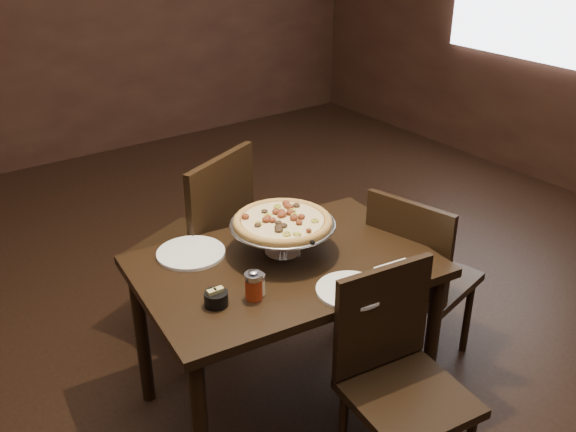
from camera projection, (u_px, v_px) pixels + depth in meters
room at (320, 84)px, 2.27m from camera, size 6.04×7.04×2.84m
dining_table at (285, 283)px, 2.55m from camera, size 1.22×0.88×0.71m
pizza_stand at (283, 222)px, 2.51m from camera, size 0.42×0.42×0.17m
parmesan_shaker at (258, 284)px, 2.29m from camera, size 0.05×0.05×0.09m
pepper_flake_shaker at (254, 285)px, 2.26m from camera, size 0.07×0.07×0.11m
packet_caddy at (216, 298)px, 2.23m from camera, size 0.08×0.08×0.07m
napkin_stack at (401, 273)px, 2.42m from camera, size 0.17×0.17×0.02m
plate_left at (191, 253)px, 2.56m from camera, size 0.27×0.27×0.01m
plate_near at (351, 290)px, 2.32m from camera, size 0.25×0.25×0.01m
serving_spatula at (308, 238)px, 2.40m from camera, size 0.12×0.12×0.02m
chair_far at (201, 242)px, 3.00m from camera, size 0.62×0.62×1.00m
chair_near at (398, 374)px, 2.29m from camera, size 0.44×0.44×0.85m
chair_side at (417, 274)px, 2.88m from camera, size 0.50×0.50×0.88m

